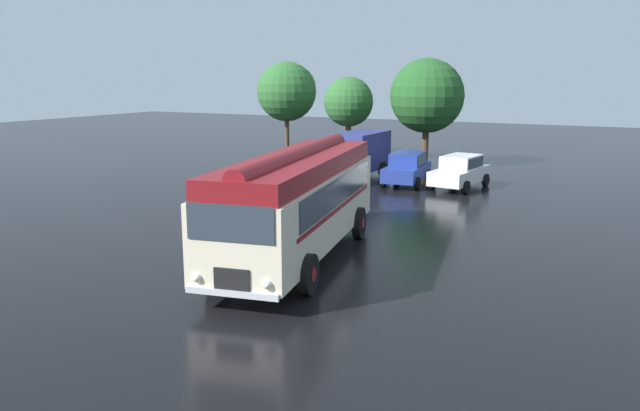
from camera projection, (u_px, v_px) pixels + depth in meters
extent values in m
plane|color=black|center=(302.00, 261.00, 19.24)|extent=(120.00, 120.00, 0.00)
cube|color=beige|center=(298.00, 208.00, 19.24)|extent=(4.38, 10.29, 2.10)
cube|color=maroon|center=(297.00, 165.00, 18.96)|extent=(4.14, 10.06, 0.56)
cylinder|color=maroon|center=(297.00, 157.00, 18.91)|extent=(2.42, 9.44, 0.60)
cube|color=#2D3842|center=(340.00, 190.00, 19.06)|extent=(1.58, 7.86, 0.84)
cube|color=#2D3842|center=(263.00, 186.00, 19.75)|extent=(1.58, 7.86, 0.84)
cube|color=maroon|center=(339.00, 208.00, 19.08)|extent=(1.61, 8.05, 0.12)
cube|color=maroon|center=(262.00, 204.00, 19.76)|extent=(1.61, 8.05, 0.12)
cube|color=#2D3842|center=(230.00, 223.00, 14.39)|extent=(2.17, 0.46, 0.88)
cube|color=black|center=(232.00, 280.00, 14.66)|extent=(0.89, 0.23, 0.56)
cube|color=silver|center=(232.00, 293.00, 14.71)|extent=(2.35, 0.56, 0.16)
sphere|color=white|center=(267.00, 285.00, 14.41)|extent=(0.22, 0.22, 0.22)
sphere|color=white|center=(197.00, 278.00, 14.90)|extent=(0.22, 0.22, 0.22)
cylinder|color=black|center=(308.00, 274.00, 16.19)|extent=(0.49, 1.13, 1.10)
cylinder|color=maroon|center=(308.00, 274.00, 16.19)|extent=(0.39, 0.44, 0.39)
cylinder|color=black|center=(217.00, 266.00, 16.89)|extent=(0.49, 1.13, 1.10)
cylinder|color=maroon|center=(217.00, 266.00, 16.89)|extent=(0.39, 0.44, 0.39)
cylinder|color=black|center=(359.00, 223.00, 21.83)|extent=(0.49, 1.13, 1.10)
cylinder|color=maroon|center=(359.00, 223.00, 21.83)|extent=(0.39, 0.44, 0.39)
cylinder|color=black|center=(289.00, 218.00, 22.53)|extent=(0.49, 1.13, 1.10)
cylinder|color=maroon|center=(289.00, 218.00, 22.53)|extent=(0.39, 0.44, 0.39)
cube|color=navy|center=(407.00, 172.00, 32.57)|extent=(2.10, 4.34, 0.70)
cube|color=navy|center=(408.00, 159.00, 32.57)|extent=(1.70, 2.32, 0.64)
cube|color=#2D3842|center=(422.00, 159.00, 32.30)|extent=(0.21, 1.93, 0.50)
cube|color=#2D3842|center=(394.00, 158.00, 32.85)|extent=(0.21, 1.93, 0.50)
cylinder|color=black|center=(417.00, 183.00, 31.14)|extent=(0.26, 0.66, 0.64)
cylinder|color=black|center=(383.00, 181.00, 31.78)|extent=(0.26, 0.66, 0.64)
cylinder|color=black|center=(428.00, 176.00, 33.51)|extent=(0.26, 0.66, 0.64)
cylinder|color=black|center=(397.00, 174.00, 34.15)|extent=(0.26, 0.66, 0.64)
cube|color=silver|center=(460.00, 175.00, 31.48)|extent=(2.26, 4.39, 0.70)
cube|color=silver|center=(462.00, 162.00, 31.47)|extent=(1.78, 2.37, 0.64)
cube|color=#2D3842|center=(476.00, 163.00, 31.04)|extent=(0.29, 1.92, 0.50)
cube|color=#2D3842|center=(448.00, 160.00, 31.89)|extent=(0.29, 1.92, 0.50)
cylinder|color=black|center=(466.00, 187.00, 30.02)|extent=(0.29, 0.66, 0.64)
cylinder|color=black|center=(432.00, 184.00, 31.01)|extent=(0.29, 0.66, 0.64)
cylinder|color=black|center=(486.00, 180.00, 32.10)|extent=(0.29, 0.66, 0.64)
cylinder|color=black|center=(454.00, 177.00, 33.09)|extent=(0.29, 0.66, 0.64)
cube|color=navy|center=(361.00, 151.00, 34.98)|extent=(2.10, 3.99, 2.10)
cube|color=navy|center=(337.00, 161.00, 32.54)|extent=(1.94, 1.79, 1.60)
cube|color=#2D3842|center=(329.00, 158.00, 31.73)|extent=(1.70, 0.07, 0.72)
cylinder|color=black|center=(356.00, 178.00, 32.27)|extent=(0.26, 0.81, 0.80)
cylinder|color=black|center=(320.00, 175.00, 33.25)|extent=(0.26, 0.81, 0.80)
cylinder|color=black|center=(383.00, 169.00, 35.33)|extent=(0.26, 0.81, 0.80)
cylinder|color=black|center=(350.00, 166.00, 36.31)|extent=(0.26, 0.81, 0.80)
cylinder|color=#4C3823|center=(287.00, 135.00, 44.06)|extent=(0.30, 0.30, 2.94)
sphere|color=#2D662D|center=(287.00, 92.00, 43.44)|extent=(4.13, 4.13, 4.13)
sphere|color=#2D662D|center=(292.00, 88.00, 43.40)|extent=(3.28, 3.28, 3.28)
cylinder|color=#4C3823|center=(348.00, 141.00, 41.43)|extent=(0.37, 0.37, 2.68)
sphere|color=#2D662D|center=(349.00, 102.00, 40.90)|extent=(3.26, 3.26, 3.26)
sphere|color=#2D662D|center=(357.00, 99.00, 40.71)|extent=(1.95, 1.95, 1.95)
cylinder|color=#4C3823|center=(425.00, 145.00, 38.90)|extent=(0.40, 0.40, 2.66)
sphere|color=#235623|center=(427.00, 96.00, 38.28)|extent=(4.56, 4.56, 4.56)
sphere|color=#235623|center=(423.00, 99.00, 38.32)|extent=(3.48, 3.48, 3.48)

